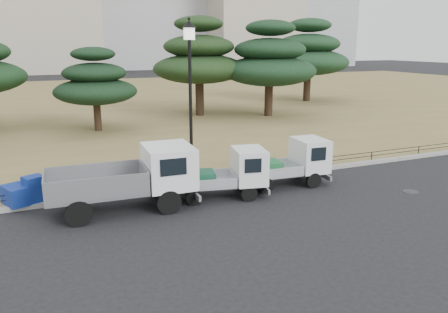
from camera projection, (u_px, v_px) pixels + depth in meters
name	position (u px, v px, depth m)	size (l,w,h in m)	color
ground	(246.00, 205.00, 15.50)	(220.00, 220.00, 0.00)	black
lawn	(110.00, 101.00, 42.76)	(120.00, 56.00, 0.15)	olive
curb	(218.00, 182.00, 17.80)	(120.00, 0.25, 0.16)	gray
truck_large	(131.00, 176.00, 14.82)	(4.96, 2.14, 2.13)	black
truck_kei_front	(227.00, 174.00, 16.13)	(3.60, 2.05, 1.79)	black
truck_kei_rear	(290.00, 163.00, 17.52)	(3.61, 1.75, 1.84)	black
street_lamp	(190.00, 76.00, 16.60)	(0.56, 0.56, 6.24)	black
pipe_fence	(217.00, 173.00, 17.84)	(38.00, 0.04, 0.40)	black
tarp_pile	(27.00, 191.00, 15.32)	(1.70, 1.52, 0.93)	navy
manhole	(411.00, 192.00, 16.88)	(0.60, 0.60, 0.01)	#2D2D30
pine_center_left	(95.00, 83.00, 27.27)	(5.15, 5.15, 5.23)	black
pine_center_right	(199.00, 59.00, 33.00)	(7.01, 7.01, 7.44)	black
pine_east_near	(270.00, 61.00, 32.84)	(7.07, 7.07, 7.14)	black
pine_east_far	(308.00, 54.00, 41.56)	(7.71, 7.71, 7.75)	black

